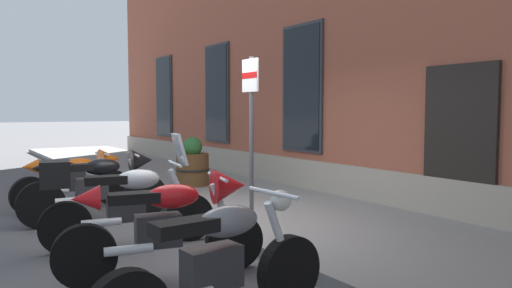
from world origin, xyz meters
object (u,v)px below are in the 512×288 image
object	(u,v)px
motorcycle_red_sport	(172,220)
barrel_planter	(193,166)
motorcycle_grey_naked	(220,265)
parking_sign	(251,115)
motorcycle_orange_sport	(78,177)
motorcycle_silver_touring	(120,201)
motorcycle_black_sport	(101,183)

from	to	relation	value
motorcycle_red_sport	barrel_planter	world-z (taller)	barrel_planter
motorcycle_red_sport	motorcycle_grey_naked	xyz separation A→B (m)	(1.27, -0.16, -0.09)
parking_sign	barrel_planter	distance (m)	3.63
motorcycle_red_sport	motorcycle_grey_naked	distance (m)	1.28
motorcycle_orange_sport	motorcycle_red_sport	size ratio (longest dim) A/B	0.96
motorcycle_silver_touring	motorcycle_red_sport	distance (m)	1.30
motorcycle_orange_sport	motorcycle_black_sport	bearing A→B (deg)	3.16
barrel_planter	motorcycle_orange_sport	bearing A→B (deg)	-77.59
motorcycle_black_sport	motorcycle_grey_naked	xyz separation A→B (m)	(4.06, -0.24, -0.09)
motorcycle_orange_sport	motorcycle_black_sport	xyz separation A→B (m)	(1.15, 0.06, 0.03)
motorcycle_silver_touring	motorcycle_red_sport	xyz separation A→B (m)	(1.29, 0.11, 0.00)
motorcycle_orange_sport	motorcycle_red_sport	bearing A→B (deg)	-0.25
motorcycle_orange_sport	motorcycle_black_sport	distance (m)	1.15
parking_sign	motorcycle_red_sport	bearing A→B (deg)	-56.38
motorcycle_black_sport	motorcycle_grey_naked	world-z (taller)	motorcycle_black_sport
motorcycle_grey_naked	motorcycle_silver_touring	bearing A→B (deg)	178.93
motorcycle_black_sport	motorcycle_red_sport	bearing A→B (deg)	-1.65
motorcycle_silver_touring	barrel_planter	distance (m)	4.04
motorcycle_silver_touring	barrel_planter	xyz separation A→B (m)	(-3.17, 2.50, -0.03)
motorcycle_silver_touring	barrel_planter	world-z (taller)	motorcycle_silver_touring
motorcycle_black_sport	motorcycle_silver_touring	bearing A→B (deg)	-7.23
motorcycle_orange_sport	barrel_planter	bearing A→B (deg)	102.41
barrel_planter	motorcycle_red_sport	bearing A→B (deg)	-28.11
motorcycle_red_sport	motorcycle_silver_touring	bearing A→B (deg)	-175.12
motorcycle_silver_touring	motorcycle_black_sport	bearing A→B (deg)	172.77
motorcycle_grey_naked	barrel_planter	xyz separation A→B (m)	(-5.73, 2.54, 0.05)
motorcycle_orange_sport	barrel_planter	distance (m)	2.43
motorcycle_orange_sport	motorcycle_grey_naked	xyz separation A→B (m)	(5.21, -0.18, -0.06)
motorcycle_red_sport	parking_sign	distance (m)	2.20
motorcycle_orange_sport	motorcycle_silver_touring	distance (m)	2.66
parking_sign	barrel_planter	bearing A→B (deg)	167.36
motorcycle_orange_sport	barrel_planter	xyz separation A→B (m)	(-0.52, 2.37, -0.00)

